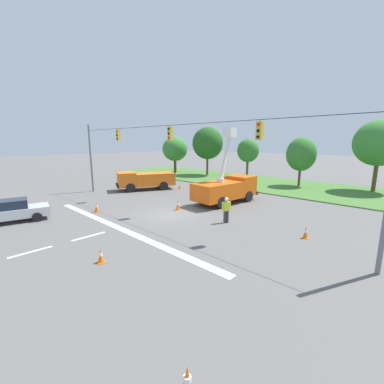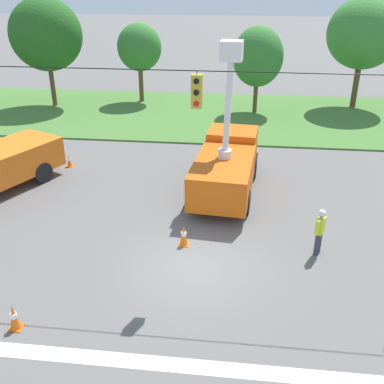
{
  "view_description": "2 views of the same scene",
  "coord_description": "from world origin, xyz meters",
  "px_view_note": "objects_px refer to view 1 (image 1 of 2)",
  "views": [
    {
      "loc": [
        14.23,
        -12.56,
        5.48
      ],
      "look_at": [
        1.21,
        1.02,
        1.75
      ],
      "focal_mm": 24.0,
      "sensor_mm": 36.0,
      "label": 1
    },
    {
      "loc": [
        1.35,
        -12.77,
        9.09
      ],
      "look_at": [
        -0.49,
        3.25,
        1.19
      ],
      "focal_mm": 42.0,
      "sensor_mm": 36.0,
      "label": 2
    }
  ],
  "objects_px": {
    "road_worker": "(226,209)",
    "traffic_cone_near_bucket": "(46,201)",
    "tree_far_west": "(175,149)",
    "traffic_cone_mid_right": "(187,381)",
    "tree_far_east": "(380,143)",
    "traffic_cone_lane_edge_a": "(101,256)",
    "tree_centre": "(248,151)",
    "utility_truck_support_near": "(145,179)",
    "tree_west": "(208,143)",
    "utility_truck_bucket_lift": "(226,188)",
    "traffic_cone_far_left": "(180,186)",
    "traffic_cone_foreground_right": "(306,233)",
    "traffic_cone_mid_left": "(97,207)",
    "tree_east": "(301,154)",
    "sedan_silver": "(13,211)",
    "traffic_cone_lane_edge_b": "(178,205)"
  },
  "relations": [
    {
      "from": "utility_truck_support_near",
      "to": "tree_far_west",
      "type": "bearing_deg",
      "value": 125.55
    },
    {
      "from": "tree_centre",
      "to": "utility_truck_support_near",
      "type": "distance_m",
      "value": 16.87
    },
    {
      "from": "tree_west",
      "to": "utility_truck_bucket_lift",
      "type": "xyz_separation_m",
      "value": [
        13.44,
        -13.12,
        -3.76
      ]
    },
    {
      "from": "tree_east",
      "to": "traffic_cone_far_left",
      "type": "bearing_deg",
      "value": -131.42
    },
    {
      "from": "utility_truck_support_near",
      "to": "traffic_cone_far_left",
      "type": "height_order",
      "value": "utility_truck_support_near"
    },
    {
      "from": "tree_centre",
      "to": "road_worker",
      "type": "xyz_separation_m",
      "value": [
        10.71,
        -19.83,
        -3.09
      ]
    },
    {
      "from": "utility_truck_support_near",
      "to": "sedan_silver",
      "type": "bearing_deg",
      "value": -76.37
    },
    {
      "from": "tree_centre",
      "to": "traffic_cone_lane_edge_a",
      "type": "height_order",
      "value": "tree_centre"
    },
    {
      "from": "tree_west",
      "to": "utility_truck_support_near",
      "type": "xyz_separation_m",
      "value": [
        2.89,
        -14.31,
        -3.96
      ]
    },
    {
      "from": "tree_east",
      "to": "tree_centre",
      "type": "bearing_deg",
      "value": 166.1
    },
    {
      "from": "tree_far_west",
      "to": "tree_centre",
      "type": "relative_size",
      "value": 1.07
    },
    {
      "from": "traffic_cone_foreground_right",
      "to": "traffic_cone_far_left",
      "type": "bearing_deg",
      "value": 160.54
    },
    {
      "from": "traffic_cone_foreground_right",
      "to": "traffic_cone_mid_left",
      "type": "height_order",
      "value": "traffic_cone_mid_left"
    },
    {
      "from": "tree_east",
      "to": "traffic_cone_near_bucket",
      "type": "relative_size",
      "value": 9.89
    },
    {
      "from": "tree_east",
      "to": "road_worker",
      "type": "bearing_deg",
      "value": -83.4
    },
    {
      "from": "tree_centre",
      "to": "traffic_cone_far_left",
      "type": "relative_size",
      "value": 9.22
    },
    {
      "from": "traffic_cone_foreground_right",
      "to": "traffic_cone_mid_left",
      "type": "bearing_deg",
      "value": -157.88
    },
    {
      "from": "utility_truck_bucket_lift",
      "to": "traffic_cone_lane_edge_b",
      "type": "xyz_separation_m",
      "value": [
        -1.33,
        -4.73,
        -0.98
      ]
    },
    {
      "from": "traffic_cone_foreground_right",
      "to": "tree_west",
      "type": "bearing_deg",
      "value": 142.21
    },
    {
      "from": "tree_centre",
      "to": "utility_truck_support_near",
      "type": "xyz_separation_m",
      "value": [
        -3.33,
        -16.29,
        -2.9
      ]
    },
    {
      "from": "tree_far_west",
      "to": "traffic_cone_mid_left",
      "type": "relative_size",
      "value": 7.72
    },
    {
      "from": "tree_east",
      "to": "traffic_cone_lane_edge_a",
      "type": "bearing_deg",
      "value": -86.91
    },
    {
      "from": "traffic_cone_mid_left",
      "to": "traffic_cone_mid_right",
      "type": "height_order",
      "value": "traffic_cone_mid_left"
    },
    {
      "from": "traffic_cone_foreground_right",
      "to": "traffic_cone_near_bucket",
      "type": "height_order",
      "value": "traffic_cone_foreground_right"
    },
    {
      "from": "traffic_cone_far_left",
      "to": "utility_truck_bucket_lift",
      "type": "bearing_deg",
      "value": -13.75
    },
    {
      "from": "sedan_silver",
      "to": "traffic_cone_mid_right",
      "type": "bearing_deg",
      "value": -1.5
    },
    {
      "from": "tree_far_west",
      "to": "tree_centre",
      "type": "height_order",
      "value": "tree_far_west"
    },
    {
      "from": "utility_truck_support_near",
      "to": "sedan_silver",
      "type": "xyz_separation_m",
      "value": [
        3.28,
        -13.55,
        -0.4
      ]
    },
    {
      "from": "utility_truck_support_near",
      "to": "traffic_cone_far_left",
      "type": "bearing_deg",
      "value": 53.85
    },
    {
      "from": "utility_truck_support_near",
      "to": "tree_far_east",
      "type": "bearing_deg",
      "value": 40.36
    },
    {
      "from": "tree_east",
      "to": "traffic_cone_foreground_right",
      "type": "bearing_deg",
      "value": -67.28
    },
    {
      "from": "utility_truck_support_near",
      "to": "traffic_cone_mid_left",
      "type": "xyz_separation_m",
      "value": [
        5.05,
        -8.39,
        -0.79
      ]
    },
    {
      "from": "tree_far_west",
      "to": "tree_far_east",
      "type": "distance_m",
      "value": 28.98
    },
    {
      "from": "tree_far_east",
      "to": "tree_east",
      "type": "bearing_deg",
      "value": -163.05
    },
    {
      "from": "tree_far_west",
      "to": "utility_truck_bucket_lift",
      "type": "xyz_separation_m",
      "value": [
        20.11,
        -12.19,
        -2.74
      ]
    },
    {
      "from": "road_worker",
      "to": "traffic_cone_lane_edge_b",
      "type": "xyz_separation_m",
      "value": [
        -4.82,
        0.01,
        -0.59
      ]
    },
    {
      "from": "road_worker",
      "to": "traffic_cone_foreground_right",
      "type": "bearing_deg",
      "value": 9.56
    },
    {
      "from": "tree_far_west",
      "to": "traffic_cone_lane_edge_a",
      "type": "height_order",
      "value": "tree_far_west"
    },
    {
      "from": "tree_east",
      "to": "traffic_cone_mid_left",
      "type": "height_order",
      "value": "tree_east"
    },
    {
      "from": "utility_truck_support_near",
      "to": "traffic_cone_lane_edge_a",
      "type": "relative_size",
      "value": 10.08
    },
    {
      "from": "traffic_cone_foreground_right",
      "to": "traffic_cone_far_left",
      "type": "xyz_separation_m",
      "value": [
        -16.71,
        5.9,
        -0.03
      ]
    },
    {
      "from": "utility_truck_support_near",
      "to": "traffic_cone_lane_edge_b",
      "type": "height_order",
      "value": "utility_truck_support_near"
    },
    {
      "from": "traffic_cone_lane_edge_b",
      "to": "tree_centre",
      "type": "bearing_deg",
      "value": 106.54
    },
    {
      "from": "traffic_cone_mid_right",
      "to": "traffic_cone_far_left",
      "type": "height_order",
      "value": "traffic_cone_mid_right"
    },
    {
      "from": "traffic_cone_near_bucket",
      "to": "traffic_cone_mid_left",
      "type": "bearing_deg",
      "value": 19.09
    },
    {
      "from": "utility_truck_support_near",
      "to": "traffic_cone_far_left",
      "type": "xyz_separation_m",
      "value": [
        2.34,
        3.2,
        -0.89
      ]
    },
    {
      "from": "tree_far_west",
      "to": "traffic_cone_mid_right",
      "type": "height_order",
      "value": "tree_far_west"
    },
    {
      "from": "road_worker",
      "to": "traffic_cone_near_bucket",
      "type": "bearing_deg",
      "value": -155.04
    },
    {
      "from": "tree_west",
      "to": "traffic_cone_mid_left",
      "type": "xyz_separation_m",
      "value": [
        7.94,
        -22.7,
        -4.75
      ]
    },
    {
      "from": "traffic_cone_near_bucket",
      "to": "traffic_cone_far_left",
      "type": "bearing_deg",
      "value": 78.08
    }
  ]
}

